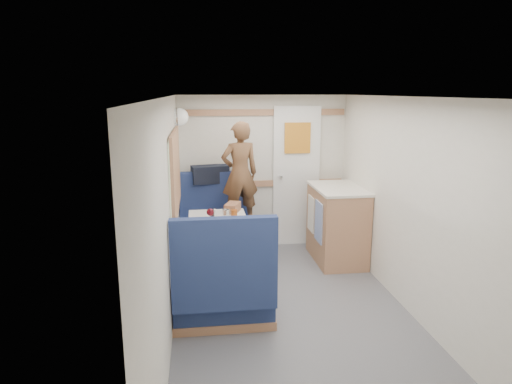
{
  "coord_description": "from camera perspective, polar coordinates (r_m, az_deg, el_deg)",
  "views": [
    {
      "loc": [
        -0.84,
        -3.62,
        2.05
      ],
      "look_at": [
        -0.26,
        0.9,
        1.04
      ],
      "focal_mm": 32.0,
      "sensor_mm": 36.0,
      "label": 1
    }
  ],
  "objects": [
    {
      "name": "oak_trim_high",
      "position": [
        5.92,
        0.87,
        9.93
      ],
      "size": [
        2.15,
        0.02,
        0.08
      ],
      "primitive_type": "cube",
      "color": "#966744",
      "rests_on": "wall_back"
    },
    {
      "name": "dome_light",
      "position": [
        5.49,
        -9.51,
        9.24
      ],
      "size": [
        0.2,
        0.2,
        0.2
      ],
      "primitive_type": "sphere",
      "color": "white",
      "rests_on": "wall_left"
    },
    {
      "name": "wall_right",
      "position": [
        4.24,
        20.2,
        -2.57
      ],
      "size": [
        0.02,
        4.5,
        2.0
      ],
      "primitive_type": "cube",
      "color": "silver",
      "rests_on": "floor"
    },
    {
      "name": "bench_near",
      "position": [
        4.15,
        -4.08,
        -12.42
      ],
      "size": [
        0.9,
        0.59,
        1.05
      ],
      "color": "navy",
      "rests_on": "floor"
    },
    {
      "name": "galley_counter",
      "position": [
        5.66,
        10.06,
        -3.9
      ],
      "size": [
        0.57,
        0.92,
        0.92
      ],
      "color": "#966744",
      "rests_on": "floor"
    },
    {
      "name": "ledge",
      "position": [
        5.87,
        -5.31,
        0.98
      ],
      "size": [
        0.9,
        0.14,
        0.04
      ],
      "primitive_type": "cube",
      "color": "#966744",
      "rests_on": "bench_far"
    },
    {
      "name": "ceiling",
      "position": [
        3.72,
        5.88,
        11.71
      ],
      "size": [
        4.5,
        4.5,
        0.0
      ],
      "primitive_type": "plane",
      "rotation": [
        3.14,
        0.0,
        0.0
      ],
      "color": "silver",
      "rests_on": "wall_back"
    },
    {
      "name": "wine_glass",
      "position": [
        4.64,
        -5.75,
        -2.61
      ],
      "size": [
        0.08,
        0.08,
        0.17
      ],
      "color": "white",
      "rests_on": "dinette_table"
    },
    {
      "name": "oak_trim_low",
      "position": [
        6.04,
        0.84,
        1.07
      ],
      "size": [
        2.15,
        0.02,
        0.08
      ],
      "primitive_type": "cube",
      "color": "#966744",
      "rests_on": "wall_back"
    },
    {
      "name": "person",
      "position": [
        5.48,
        -2.04,
        2.3
      ],
      "size": [
        0.51,
        0.39,
        1.25
      ],
      "primitive_type": "imported",
      "rotation": [
        0.0,
        0.0,
        3.36
      ],
      "color": "brown",
      "rests_on": "bench_far"
    },
    {
      "name": "salt_grinder",
      "position": [
        4.94,
        -5.21,
        -2.63
      ],
      "size": [
        0.03,
        0.03,
        0.08
      ],
      "primitive_type": "cylinder",
      "color": "white",
      "rests_on": "dinette_table"
    },
    {
      "name": "dinette_table",
      "position": [
        4.86,
        -4.73,
        -5.28
      ],
      "size": [
        0.62,
        0.92,
        0.72
      ],
      "color": "white",
      "rests_on": "floor"
    },
    {
      "name": "tumbler_right",
      "position": [
        4.78,
        -3.78,
        -2.89
      ],
      "size": [
        0.07,
        0.07,
        0.12
      ],
      "primitive_type": "cylinder",
      "color": "white",
      "rests_on": "dinette_table"
    },
    {
      "name": "pepper_grinder",
      "position": [
        4.9,
        -5.47,
        -2.69
      ],
      "size": [
        0.04,
        0.04,
        0.09
      ],
      "primitive_type": "cylinder",
      "color": "black",
      "rests_on": "dinette_table"
    },
    {
      "name": "tray",
      "position": [
        4.72,
        -2.12,
        -3.71
      ],
      "size": [
        0.31,
        0.37,
        0.02
      ],
      "primitive_type": "cube",
      "rotation": [
        0.0,
        0.0,
        0.19
      ],
      "color": "white",
      "rests_on": "dinette_table"
    },
    {
      "name": "rear_door",
      "position": [
        6.08,
        5.06,
        2.28
      ],
      "size": [
        0.62,
        0.12,
        1.86
      ],
      "color": "white",
      "rests_on": "wall_back"
    },
    {
      "name": "bench_far",
      "position": [
        5.76,
        -5.09,
        -5.18
      ],
      "size": [
        0.9,
        0.59,
        1.05
      ],
      "color": "navy",
      "rests_on": "floor"
    },
    {
      "name": "wall_left",
      "position": [
        3.78,
        -10.96,
        -3.81
      ],
      "size": [
        0.02,
        4.5,
        2.0
      ],
      "primitive_type": "cube",
      "color": "silver",
      "rests_on": "floor"
    },
    {
      "name": "floor",
      "position": [
        4.25,
        5.26,
        -16.36
      ],
      "size": [
        4.5,
        4.5,
        0.0
      ],
      "primitive_type": "plane",
      "color": "#515156",
      "rests_on": "ground"
    },
    {
      "name": "bread_loaf",
      "position": [
        5.11,
        -2.95,
        -1.97
      ],
      "size": [
        0.21,
        0.27,
        0.1
      ],
      "primitive_type": "cube",
      "rotation": [
        0.0,
        0.0,
        -0.36
      ],
      "color": "brown",
      "rests_on": "dinette_table"
    },
    {
      "name": "side_window",
      "position": [
        4.7,
        -10.13,
        2.54
      ],
      "size": [
        0.04,
        1.3,
        0.72
      ],
      "primitive_type": "cube",
      "color": "#A7B398",
      "rests_on": "wall_left"
    },
    {
      "name": "beer_glass",
      "position": [
        4.83,
        -2.75,
        -2.82
      ],
      "size": [
        0.07,
        0.07,
        0.11
      ],
      "primitive_type": "cylinder",
      "color": "#904215",
      "rests_on": "dinette_table"
    },
    {
      "name": "wall_back",
      "position": [
        6.03,
        0.82,
        2.51
      ],
      "size": [
        2.2,
        0.02,
        2.0
      ],
      "primitive_type": "cube",
      "color": "silver",
      "rests_on": "floor"
    },
    {
      "name": "duffel_bag",
      "position": [
        5.84,
        -5.77,
        2.23
      ],
      "size": [
        0.49,
        0.3,
        0.22
      ],
      "primitive_type": "cube",
      "rotation": [
        0.0,
        0.0,
        0.19
      ],
      "color": "black",
      "rests_on": "ledge"
    },
    {
      "name": "orange_fruit",
      "position": [
        4.65,
        -3.63,
        -3.44
      ],
      "size": [
        0.07,
        0.07,
        0.07
      ],
      "primitive_type": "sphere",
      "color": "#DD5209",
      "rests_on": "tray"
    },
    {
      "name": "tumbler_left",
      "position": [
        4.44,
        -7.25,
        -4.31
      ],
      "size": [
        0.06,
        0.06,
        0.1
      ],
      "primitive_type": "cylinder",
      "color": "white",
      "rests_on": "dinette_table"
    },
    {
      "name": "cheese_block",
      "position": [
        4.63,
        -4.49,
        -3.72
      ],
      "size": [
        0.12,
        0.09,
        0.04
      ],
      "primitive_type": "cube",
      "rotation": [
        0.0,
        0.0,
        -0.28
      ],
      "color": "#F3E88C",
      "rests_on": "tray"
    }
  ]
}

